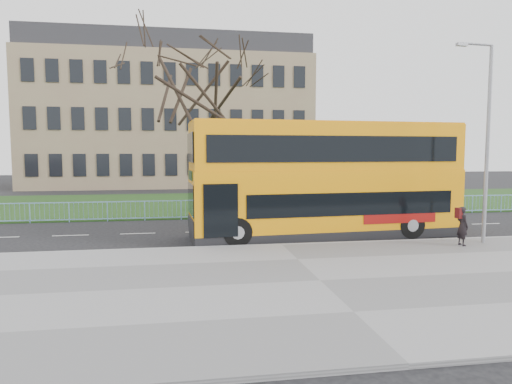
# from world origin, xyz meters

# --- Properties ---
(ground) EXTENTS (120.00, 120.00, 0.00)m
(ground) POSITION_xyz_m (0.00, 0.00, 0.00)
(ground) COLOR black
(ground) RESTS_ON ground
(pavement) EXTENTS (80.00, 10.50, 0.12)m
(pavement) POSITION_xyz_m (0.00, -6.75, 0.06)
(pavement) COLOR slate
(pavement) RESTS_ON ground
(kerb) EXTENTS (80.00, 0.20, 0.14)m
(kerb) POSITION_xyz_m (0.00, -1.55, 0.07)
(kerb) COLOR gray
(kerb) RESTS_ON ground
(grass_verge) EXTENTS (80.00, 15.40, 0.08)m
(grass_verge) POSITION_xyz_m (0.00, 14.30, 0.04)
(grass_verge) COLOR #1C3B15
(grass_verge) RESTS_ON ground
(guard_railing) EXTENTS (40.00, 0.12, 1.10)m
(guard_railing) POSITION_xyz_m (0.00, 6.60, 0.55)
(guard_railing) COLOR #7FB2E2
(guard_railing) RESTS_ON ground
(bare_tree) EXTENTS (9.20, 9.20, 13.15)m
(bare_tree) POSITION_xyz_m (-3.00, 10.00, 6.65)
(bare_tree) COLOR black
(bare_tree) RESTS_ON grass_verge
(civic_building) EXTENTS (30.00, 15.00, 14.00)m
(civic_building) POSITION_xyz_m (-5.00, 35.00, 7.00)
(civic_building) COLOR #90745B
(civic_building) RESTS_ON ground
(yellow_bus) EXTENTS (12.21, 3.67, 5.05)m
(yellow_bus) POSITION_xyz_m (2.46, 0.39, 2.71)
(yellow_bus) COLOR orange
(yellow_bus) RESTS_ON ground
(pedestrian) EXTENTS (0.41, 0.59, 1.55)m
(pedestrian) POSITION_xyz_m (7.01, -2.91, 0.89)
(pedestrian) COLOR black
(pedestrian) RESTS_ON pavement
(street_lamp) EXTENTS (1.69, 0.30, 7.95)m
(street_lamp) POSITION_xyz_m (8.16, -2.49, 4.48)
(street_lamp) COLOR gray
(street_lamp) RESTS_ON pavement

